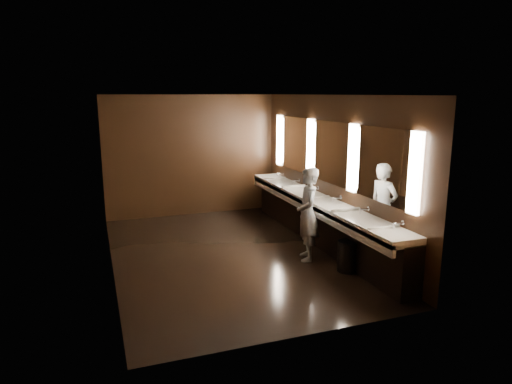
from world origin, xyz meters
The scene contains 10 objects.
floor centered at (0.00, 0.00, 0.00)m, with size 6.00×6.00×0.00m, color black.
ceiling centered at (0.00, 0.00, 2.80)m, with size 4.00×6.00×0.02m, color #2D2D2B.
wall_back centered at (0.00, 3.00, 1.40)m, with size 4.00×0.02×2.80m, color black.
wall_front centered at (0.00, -3.00, 1.40)m, with size 4.00×0.02×2.80m, color black.
wall_left centered at (-2.00, 0.00, 1.40)m, with size 0.02×6.00×2.80m, color black.
wall_right centered at (2.00, 0.00, 1.40)m, with size 0.02×6.00×2.80m, color black.
sink_counter centered at (1.79, 0.00, 0.50)m, with size 0.55×5.40×1.01m.
mirror_band centered at (1.98, 0.00, 1.75)m, with size 0.06×5.03×1.15m.
person centered at (1.21, -0.68, 0.80)m, with size 0.59×0.38×1.61m, color #99C1E4.
trash_bin centered at (1.58, -1.40, 0.25)m, with size 0.32×0.32×0.50m, color black.
Camera 1 is at (-2.19, -7.46, 2.83)m, focal length 32.00 mm.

